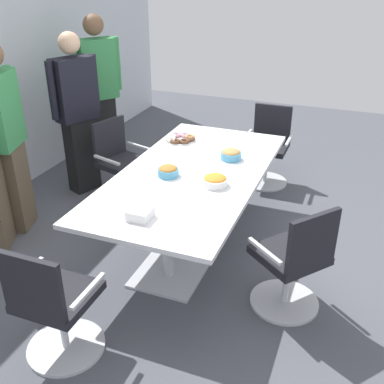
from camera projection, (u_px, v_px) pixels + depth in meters
The scene contains 14 objects.
ground_plane at pixel (192, 243), 4.42m from camera, with size 10.00×10.00×0.01m, color #4C4F56.
conference_table at pixel (192, 185), 4.13m from camera, with size 2.40×1.20×0.75m.
office_chair_0 at pixel (54, 308), 3.00m from camera, with size 0.54×0.54×0.91m.
office_chair_1 at pixel (294, 264), 3.43m from camera, with size 0.76×0.76×0.91m.
office_chair_2 at pixel (268, 150), 5.46m from camera, with size 0.54×0.54×0.91m.
office_chair_3 at pixel (121, 167), 5.03m from camera, with size 0.67×0.67×0.91m.
person_standing_1 at pixel (6, 137), 4.27m from camera, with size 0.60×0.35×1.83m.
person_standing_2 at pixel (77, 112), 5.04m from camera, with size 0.59×0.37×1.78m.
person_standing_3 at pixel (99, 90), 5.64m from camera, with size 0.55×0.43×1.88m.
snack_bowl_cookies at pixel (231, 154), 4.31m from camera, with size 0.20×0.20×0.10m.
snack_bowl_chips_orange at pixel (215, 180), 3.82m from camera, with size 0.22×0.22×0.09m.
snack_bowl_pretzels at pixel (168, 171), 3.98m from camera, with size 0.19×0.19×0.10m.
donut_platter at pixel (180, 138), 4.77m from camera, with size 0.32×0.32×0.04m.
napkin_pile at pixel (140, 214), 3.34m from camera, with size 0.17×0.17×0.08m, color white.
Camera 1 is at (-3.46, -1.35, 2.45)m, focal length 43.01 mm.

